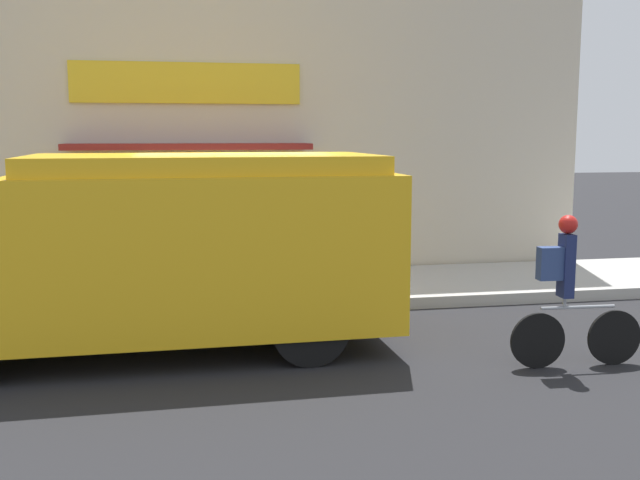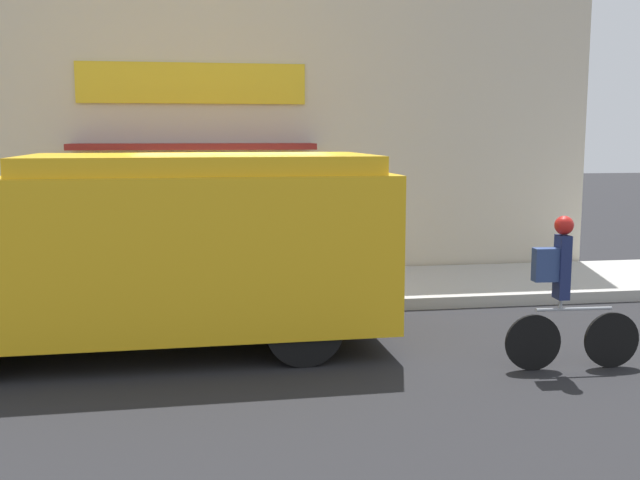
{
  "view_description": "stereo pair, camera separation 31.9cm",
  "coord_description": "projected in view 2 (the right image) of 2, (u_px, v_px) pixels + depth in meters",
  "views": [
    {
      "loc": [
        -0.77,
        -10.26,
        2.56
      ],
      "look_at": [
        1.2,
        -0.2,
        1.1
      ],
      "focal_mm": 42.0,
      "sensor_mm": 36.0,
      "label": 1
    },
    {
      "loc": [
        -0.45,
        -10.32,
        2.56
      ],
      "look_at": [
        1.2,
        -0.2,
        1.1
      ],
      "focal_mm": 42.0,
      "sensor_mm": 36.0,
      "label": 2
    }
  ],
  "objects": [
    {
      "name": "cyclist",
      "position": [
        564.0,
        295.0,
        8.09
      ],
      "size": [
        1.52,
        0.21,
        1.69
      ],
      "rotation": [
        0.0,
        0.0,
        -0.05
      ],
      "color": "black",
      "rests_on": "ground_plane"
    },
    {
      "name": "storefront",
      "position": [
        222.0,
        112.0,
        12.78
      ],
      "size": [
        13.28,
        0.96,
        5.88
      ],
      "color": "beige",
      "rests_on": "ground_plane"
    },
    {
      "name": "ground_plane",
      "position": [
        234.0,
        317.0,
        10.52
      ],
      "size": [
        70.0,
        70.0,
        0.0
      ],
      "primitive_type": "plane",
      "color": "#232326"
    },
    {
      "name": "school_bus",
      "position": [
        167.0,
        249.0,
        8.87
      ],
      "size": [
        5.9,
        2.73,
        2.32
      ],
      "rotation": [
        0.0,
        0.0,
        0.02
      ],
      "color": "yellow",
      "rests_on": "ground_plane"
    },
    {
      "name": "sidewalk",
      "position": [
        230.0,
        292.0,
        11.78
      ],
      "size": [
        28.0,
        2.6,
        0.18
      ],
      "color": "#ADAAA3",
      "rests_on": "ground_plane"
    },
    {
      "name": "trash_bin",
      "position": [
        111.0,
        256.0,
        11.82
      ],
      "size": [
        0.6,
        0.6,
        0.95
      ],
      "color": "#2D5138",
      "rests_on": "sidewalk"
    }
  ]
}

